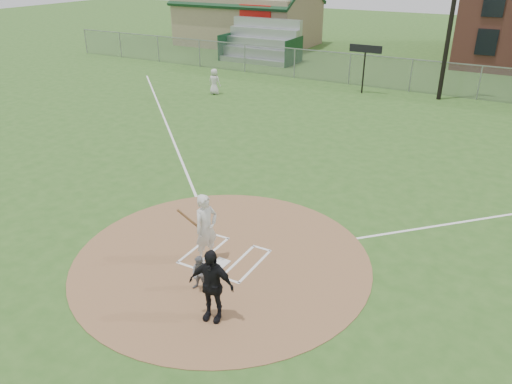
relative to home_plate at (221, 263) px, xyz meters
The scene contains 13 objects.
ground 0.20m from the home_plate, 114.71° to the left, with size 140.00×140.00×0.00m, color #2F591E.
dirt_circle 0.20m from the home_plate, 114.71° to the left, with size 8.40×8.40×0.02m, color #946A46.
home_plate is the anchor object (origin of this frame).
foul_line_third 12.91m from the home_plate, 134.70° to the left, with size 0.10×24.00×0.01m, color white.
catcher 1.39m from the home_plate, 80.53° to the right, with size 0.48×0.37×0.99m, color slate.
umpire 2.49m from the home_plate, 62.31° to the right, with size 1.10×0.46×1.87m, color black.
ondeck_player 18.90m from the home_plate, 123.74° to the left, with size 0.76×0.49×1.55m, color silver.
batters_boxes 0.34m from the home_plate, 104.04° to the left, with size 2.08×1.88×0.01m.
batter_at_plate 1.09m from the home_plate, behind, with size 0.84×1.09×2.01m.
outfield_fence 22.20m from the home_plate, 90.21° to the left, with size 56.08×0.08×2.03m.
bleachers 29.49m from the home_plate, 116.38° to the left, with size 6.08×3.20×3.20m.
clubhouse 37.85m from the home_plate, 118.59° to the left, with size 12.20×8.71×6.23m.
scoreboard_sign 20.68m from the home_plate, 97.22° to the left, with size 2.00×0.10×2.93m.
Camera 1 is at (6.63, -9.99, 7.84)m, focal length 35.00 mm.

